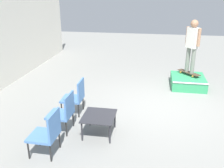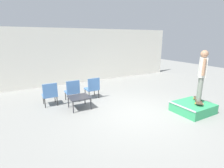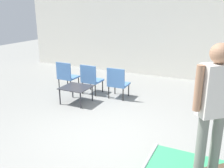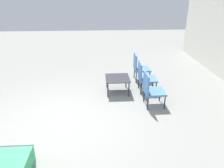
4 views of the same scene
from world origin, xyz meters
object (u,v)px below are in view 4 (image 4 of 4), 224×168
Objects in this scene: patio_chair_left at (139,66)px; patio_chair_center at (144,76)px; coffee_table at (117,79)px; patio_chair_right at (151,89)px.

patio_chair_left is 1.00× the size of patio_chair_center.
coffee_table is 1.18m from patio_chair_right.
patio_chair_center is 0.87m from patio_chair_right.
coffee_table is at bearing 138.43° from patio_chair_left.
patio_chair_left is 1.74m from patio_chair_right.
coffee_table is 0.83× the size of patio_chair_center.
patio_chair_right reaches higher than coffee_table.
patio_chair_center is 1.00× the size of patio_chair_right.
patio_chair_center reaches higher than coffee_table.
patio_chair_center is at bearing 90.19° from coffee_table.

